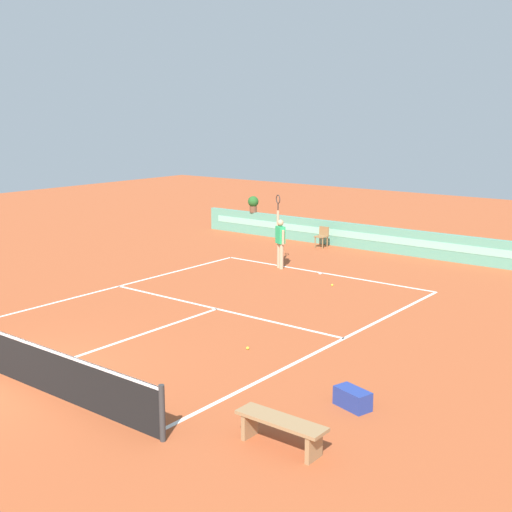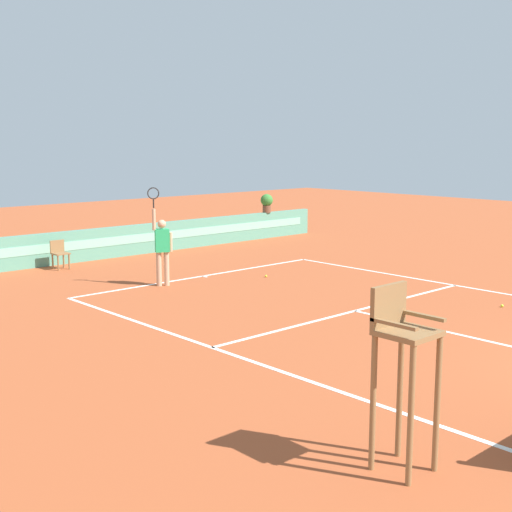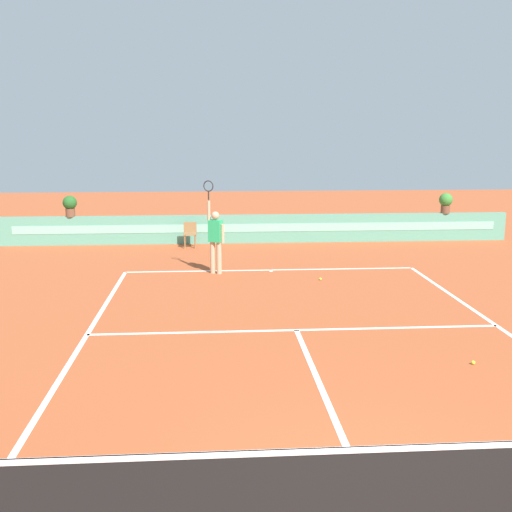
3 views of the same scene
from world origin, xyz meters
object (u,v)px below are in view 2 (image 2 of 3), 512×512
ball_kid_chair (59,253)px  tennis_ball_near_baseline (502,306)px  umpire_chair (402,356)px  tennis_player (162,246)px  tennis_ball_mid_court (266,276)px  potted_plant_far_right (267,202)px

ball_kid_chair → tennis_ball_near_baseline: size_ratio=12.50×
umpire_chair → tennis_player: (3.93, 10.31, -0.29)m
tennis_player → tennis_ball_near_baseline: bearing=-59.2°
ball_kid_chair → tennis_ball_mid_court: 6.26m
tennis_player → tennis_ball_near_baseline: tennis_player is taller
potted_plant_far_right → tennis_ball_near_baseline: bearing=-108.4°
umpire_chair → potted_plant_far_right: 19.47m
umpire_chair → tennis_ball_mid_court: umpire_chair is taller
umpire_chair → tennis_ball_near_baseline: bearing=20.5°
umpire_chair → potted_plant_far_right: bearing=51.0°
tennis_ball_near_baseline → potted_plant_far_right: (4.01, 12.04, 1.38)m
tennis_ball_mid_court → umpire_chair: bearing=-125.8°
potted_plant_far_right → ball_kid_chair: bearing=-175.4°
tennis_ball_near_baseline → potted_plant_far_right: bearing=71.6°
ball_kid_chair → tennis_ball_mid_court: size_ratio=12.50×
ball_kid_chair → tennis_player: 4.21m
tennis_ball_mid_court → potted_plant_far_right: size_ratio=0.09×
tennis_ball_near_baseline → potted_plant_far_right: potted_plant_far_right is taller
umpire_chair → tennis_ball_near_baseline: 8.90m
umpire_chair → tennis_ball_near_baseline: size_ratio=31.47×
tennis_player → ball_kid_chair: bearing=101.7°
tennis_ball_mid_court → ball_kid_chair: bearing=125.4°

